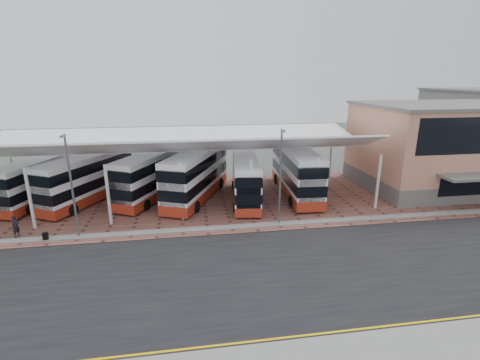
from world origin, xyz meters
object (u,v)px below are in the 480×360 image
Objects in this scene: bus_5 at (296,171)px; pedestrian at (16,226)px; terminal at (447,146)px; bus_0 at (40,181)px; bus_1 at (88,179)px; bus_2 at (153,175)px; bus_4 at (245,180)px; bus_3 at (197,175)px.

pedestrian is at bearing -161.28° from bus_5.
pedestrian is at bearing -170.61° from terminal.
bus_0 is 0.96× the size of bus_1.
bus_2 is 1.06× the size of bus_4.
terminal is at bearing 3.90° from bus_5.
bus_3 reaches higher than bus_5.
bus_0 is (-42.83, 1.37, -2.47)m from terminal.
terminal is 17.35m from bus_5.
bus_4 is 5.69m from bus_5.
bus_2 is (6.32, 0.28, 0.02)m from bus_1.
bus_1 reaches higher than pedestrian.
bus_1 reaches higher than bus_4.
bus_3 is 15.86m from pedestrian.
bus_2 is at bearing -170.66° from bus_3.
terminal is 42.44m from pedestrian.
bus_5 is (-17.21, -0.16, -2.16)m from terminal.
bus_5 is at bearing 13.76° from bus_0.
bus_2 is (-31.89, 1.11, -2.30)m from terminal.
bus_3 is (10.66, -0.76, 0.15)m from bus_1.
bus_3 is 6.89× the size of pedestrian.
pedestrian is (-3.50, -7.72, -1.41)m from bus_1.
bus_0 is 25.66m from bus_5.
terminal reaches higher than bus_2.
terminal is at bearing 9.93° from bus_4.
terminal reaches higher than pedestrian.
bus_4 is at bearing 9.61° from bus_0.
bus_0 is 15.34m from bus_3.
bus_3 is (15.28, -1.31, 0.31)m from bus_0.
bus_1 is at bearing -151.02° from bus_2.
bus_1 is 21.02m from bus_5.
bus_4 is (-22.78, -1.30, -2.48)m from terminal.
bus_5 is (10.34, -0.23, -0.01)m from bus_3.
pedestrian is (-14.16, -6.96, -1.57)m from bus_3.
bus_3 is at bearing 23.35° from bus_1.
bus_0 is at bearing 179.10° from bus_4.
bus_3 is 10.34m from bus_5.
bus_0 is 0.88× the size of bus_3.
bus_1 is at bearing 178.76° from terminal.
bus_1 is 8.60m from pedestrian.
bus_0 is at bearing -159.29° from bus_1.
bus_0 is 0.89× the size of bus_5.
bus_5 reaches higher than bus_0.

